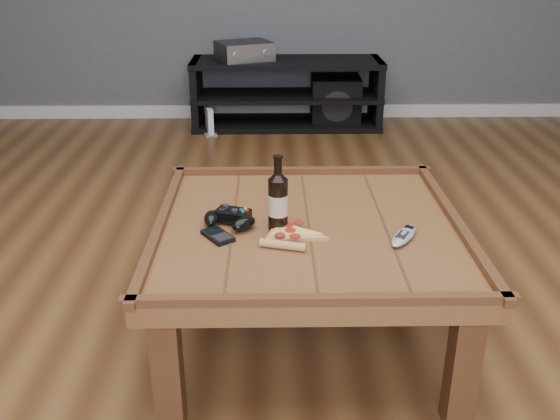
{
  "coord_description": "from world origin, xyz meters",
  "views": [
    {
      "loc": [
        -0.13,
        -1.86,
        1.32
      ],
      "look_at": [
        -0.1,
        -0.04,
        0.52
      ],
      "focal_mm": 40.0,
      "sensor_mm": 36.0,
      "label": 1
    }
  ],
  "objects_px": {
    "coffee_table": "(308,241)",
    "subwoofer": "(335,101)",
    "beer_bottle": "(278,200)",
    "smartphone": "(218,236)",
    "game_controller": "(230,218)",
    "media_console": "(287,94)",
    "game_console": "(210,123)",
    "av_receiver": "(244,51)",
    "pizza_slice": "(289,235)",
    "remote_control": "(404,236)"
  },
  "relations": [
    {
      "from": "smartphone",
      "to": "pizza_slice",
      "type": "bearing_deg",
      "value": -35.08
    },
    {
      "from": "pizza_slice",
      "to": "game_console",
      "type": "height_order",
      "value": "pizza_slice"
    },
    {
      "from": "av_receiver",
      "to": "media_console",
      "type": "bearing_deg",
      "value": -21.96
    },
    {
      "from": "pizza_slice",
      "to": "game_console",
      "type": "bearing_deg",
      "value": 116.43
    },
    {
      "from": "beer_bottle",
      "to": "smartphone",
      "type": "height_order",
      "value": "beer_bottle"
    },
    {
      "from": "media_console",
      "to": "beer_bottle",
      "type": "relative_size",
      "value": 5.62
    },
    {
      "from": "pizza_slice",
      "to": "smartphone",
      "type": "xyz_separation_m",
      "value": [
        -0.23,
        0.0,
        -0.0
      ]
    },
    {
      "from": "pizza_slice",
      "to": "coffee_table",
      "type": "bearing_deg",
      "value": 70.22
    },
    {
      "from": "game_controller",
      "to": "remote_control",
      "type": "bearing_deg",
      "value": 10.62
    },
    {
      "from": "beer_bottle",
      "to": "av_receiver",
      "type": "distance_m",
      "value": 2.78
    },
    {
      "from": "pizza_slice",
      "to": "media_console",
      "type": "bearing_deg",
      "value": 104.37
    },
    {
      "from": "smartphone",
      "to": "game_console",
      "type": "xyz_separation_m",
      "value": [
        -0.27,
        2.62,
        -0.37
      ]
    },
    {
      "from": "coffee_table",
      "to": "smartphone",
      "type": "height_order",
      "value": "coffee_table"
    },
    {
      "from": "pizza_slice",
      "to": "subwoofer",
      "type": "relative_size",
      "value": 0.78
    },
    {
      "from": "coffee_table",
      "to": "av_receiver",
      "type": "distance_m",
      "value": 2.77
    },
    {
      "from": "game_controller",
      "to": "subwoofer",
      "type": "distance_m",
      "value": 2.88
    },
    {
      "from": "smartphone",
      "to": "av_receiver",
      "type": "height_order",
      "value": "av_receiver"
    },
    {
      "from": "beer_bottle",
      "to": "subwoofer",
      "type": "height_order",
      "value": "beer_bottle"
    },
    {
      "from": "beer_bottle",
      "to": "subwoofer",
      "type": "distance_m",
      "value": 2.89
    },
    {
      "from": "beer_bottle",
      "to": "game_controller",
      "type": "bearing_deg",
      "value": 170.55
    },
    {
      "from": "coffee_table",
      "to": "remote_control",
      "type": "xyz_separation_m",
      "value": [
        0.29,
        -0.11,
        0.07
      ]
    },
    {
      "from": "game_controller",
      "to": "game_console",
      "type": "relative_size",
      "value": 0.93
    },
    {
      "from": "media_console",
      "to": "remote_control",
      "type": "distance_m",
      "value": 2.89
    },
    {
      "from": "pizza_slice",
      "to": "subwoofer",
      "type": "height_order",
      "value": "pizza_slice"
    },
    {
      "from": "game_console",
      "to": "game_controller",
      "type": "bearing_deg",
      "value": -97.46
    },
    {
      "from": "beer_bottle",
      "to": "game_console",
      "type": "height_order",
      "value": "beer_bottle"
    },
    {
      "from": "subwoofer",
      "to": "game_console",
      "type": "bearing_deg",
      "value": -163.11
    },
    {
      "from": "game_console",
      "to": "media_console",
      "type": "bearing_deg",
      "value": 6.92
    },
    {
      "from": "media_console",
      "to": "av_receiver",
      "type": "xyz_separation_m",
      "value": [
        -0.31,
        -0.0,
        0.32
      ]
    },
    {
      "from": "smartphone",
      "to": "remote_control",
      "type": "bearing_deg",
      "value": -36.76
    },
    {
      "from": "coffee_table",
      "to": "game_controller",
      "type": "height_order",
      "value": "game_controller"
    },
    {
      "from": "av_receiver",
      "to": "smartphone",
      "type": "bearing_deg",
      "value": -112.44
    },
    {
      "from": "media_console",
      "to": "remote_control",
      "type": "relative_size",
      "value": 8.0
    },
    {
      "from": "pizza_slice",
      "to": "game_console",
      "type": "xyz_separation_m",
      "value": [
        -0.5,
        2.62,
        -0.37
      ]
    },
    {
      "from": "pizza_slice",
      "to": "remote_control",
      "type": "relative_size",
      "value": 1.66
    },
    {
      "from": "coffee_table",
      "to": "pizza_slice",
      "type": "bearing_deg",
      "value": -125.49
    },
    {
      "from": "game_console",
      "to": "subwoofer",
      "type": "bearing_deg",
      "value": 1.63
    },
    {
      "from": "media_console",
      "to": "game_controller",
      "type": "distance_m",
      "value": 2.77
    },
    {
      "from": "beer_bottle",
      "to": "coffee_table",
      "type": "bearing_deg",
      "value": 14.52
    },
    {
      "from": "remote_control",
      "to": "game_console",
      "type": "distance_m",
      "value": 2.8
    },
    {
      "from": "media_console",
      "to": "game_console",
      "type": "xyz_separation_m",
      "value": [
        -0.56,
        -0.22,
        -0.16
      ]
    },
    {
      "from": "game_controller",
      "to": "remote_control",
      "type": "relative_size",
      "value": 1.04
    },
    {
      "from": "remote_control",
      "to": "game_console",
      "type": "relative_size",
      "value": 0.89
    },
    {
      "from": "subwoofer",
      "to": "coffee_table",
      "type": "bearing_deg",
      "value": -96.61
    },
    {
      "from": "game_controller",
      "to": "av_receiver",
      "type": "bearing_deg",
      "value": 113.2
    },
    {
      "from": "pizza_slice",
      "to": "av_receiver",
      "type": "distance_m",
      "value": 2.85
    },
    {
      "from": "media_console",
      "to": "game_controller",
      "type": "relative_size",
      "value": 7.66
    },
    {
      "from": "pizza_slice",
      "to": "game_controller",
      "type": "bearing_deg",
      "value": 169.78
    },
    {
      "from": "coffee_table",
      "to": "subwoofer",
      "type": "relative_size",
      "value": 2.77
    },
    {
      "from": "game_console",
      "to": "coffee_table",
      "type": "bearing_deg",
      "value": -91.76
    }
  ]
}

